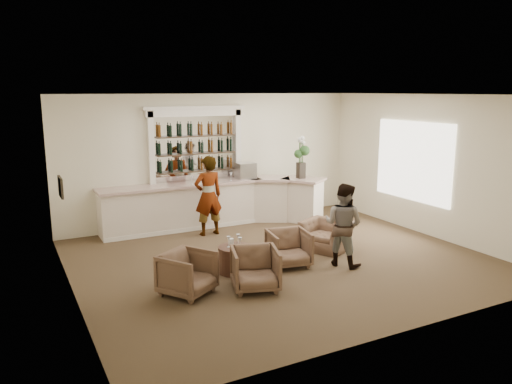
{
  "coord_description": "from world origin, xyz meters",
  "views": [
    {
      "loc": [
        -4.9,
        -8.37,
        3.38
      ],
      "look_at": [
        -0.1,
        0.9,
        1.25
      ],
      "focal_mm": 35.0,
      "sensor_mm": 36.0,
      "label": 1
    }
  ],
  "objects_px": {
    "armchair_right": "(289,248)",
    "espresso_machine": "(246,171)",
    "armchair_left": "(188,273)",
    "cocktail_table": "(235,259)",
    "guest": "(343,225)",
    "sommelier": "(208,196)",
    "bar_counter": "(216,204)",
    "armchair_far": "(326,235)",
    "armchair_center": "(255,269)",
    "flower_vase": "(301,155)"
  },
  "relations": [
    {
      "from": "armchair_right",
      "to": "espresso_machine",
      "type": "bearing_deg",
      "value": 87.93
    },
    {
      "from": "sommelier",
      "to": "espresso_machine",
      "type": "xyz_separation_m",
      "value": [
        1.34,
        0.71,
        0.4
      ]
    },
    {
      "from": "guest",
      "to": "cocktail_table",
      "type": "bearing_deg",
      "value": 45.68
    },
    {
      "from": "bar_counter",
      "to": "armchair_left",
      "type": "height_order",
      "value": "bar_counter"
    },
    {
      "from": "cocktail_table",
      "to": "espresso_machine",
      "type": "bearing_deg",
      "value": 60.73
    },
    {
      "from": "armchair_right",
      "to": "bar_counter",
      "type": "bearing_deg",
      "value": 102.34
    },
    {
      "from": "cocktail_table",
      "to": "armchair_left",
      "type": "distance_m",
      "value": 1.29
    },
    {
      "from": "guest",
      "to": "flower_vase",
      "type": "xyz_separation_m",
      "value": [
        1.09,
        3.26,
        0.93
      ]
    },
    {
      "from": "bar_counter",
      "to": "armchair_far",
      "type": "distance_m",
      "value": 3.19
    },
    {
      "from": "espresso_machine",
      "to": "cocktail_table",
      "type": "bearing_deg",
      "value": -117.58
    },
    {
      "from": "armchair_far",
      "to": "bar_counter",
      "type": "bearing_deg",
      "value": 178.56
    },
    {
      "from": "armchair_far",
      "to": "sommelier",
      "type": "bearing_deg",
      "value": -167.36
    },
    {
      "from": "armchair_center",
      "to": "armchair_far",
      "type": "bearing_deg",
      "value": 45.57
    },
    {
      "from": "armchair_right",
      "to": "armchair_far",
      "type": "bearing_deg",
      "value": 32.23
    },
    {
      "from": "sommelier",
      "to": "cocktail_table",
      "type": "bearing_deg",
      "value": 77.45
    },
    {
      "from": "cocktail_table",
      "to": "armchair_left",
      "type": "relative_size",
      "value": 0.81
    },
    {
      "from": "bar_counter",
      "to": "armchair_center",
      "type": "distance_m",
      "value": 4.26
    },
    {
      "from": "sommelier",
      "to": "armchair_left",
      "type": "xyz_separation_m",
      "value": [
        -1.65,
        -3.13,
        -0.58
      ]
    },
    {
      "from": "armchair_far",
      "to": "cocktail_table",
      "type": "bearing_deg",
      "value": -108.4
    },
    {
      "from": "cocktail_table",
      "to": "armchair_right",
      "type": "relative_size",
      "value": 0.84
    },
    {
      "from": "cocktail_table",
      "to": "flower_vase",
      "type": "height_order",
      "value": "flower_vase"
    },
    {
      "from": "armchair_left",
      "to": "cocktail_table",
      "type": "bearing_deg",
      "value": -6.56
    },
    {
      "from": "cocktail_table",
      "to": "flower_vase",
      "type": "relative_size",
      "value": 0.6
    },
    {
      "from": "armchair_right",
      "to": "armchair_center",
      "type": "bearing_deg",
      "value": -135.94
    },
    {
      "from": "guest",
      "to": "armchair_right",
      "type": "relative_size",
      "value": 2.1
    },
    {
      "from": "cocktail_table",
      "to": "sommelier",
      "type": "xyz_separation_m",
      "value": [
        0.5,
        2.56,
        0.7
      ]
    },
    {
      "from": "flower_vase",
      "to": "bar_counter",
      "type": "bearing_deg",
      "value": 165.67
    },
    {
      "from": "cocktail_table",
      "to": "sommelier",
      "type": "height_order",
      "value": "sommelier"
    },
    {
      "from": "cocktail_table",
      "to": "espresso_machine",
      "type": "distance_m",
      "value": 3.91
    },
    {
      "from": "cocktail_table",
      "to": "armchair_far",
      "type": "xyz_separation_m",
      "value": [
        2.32,
        0.34,
        0.06
      ]
    },
    {
      "from": "guest",
      "to": "armchair_far",
      "type": "relative_size",
      "value": 1.71
    },
    {
      "from": "armchair_left",
      "to": "espresso_machine",
      "type": "xyz_separation_m",
      "value": [
        2.99,
        3.85,
        0.98
      ]
    },
    {
      "from": "cocktail_table",
      "to": "bar_counter",
      "type": "bearing_deg",
      "value": 73.34
    },
    {
      "from": "armchair_left",
      "to": "armchair_far",
      "type": "bearing_deg",
      "value": -18.2
    },
    {
      "from": "armchair_center",
      "to": "flower_vase",
      "type": "bearing_deg",
      "value": 66.02
    },
    {
      "from": "sommelier",
      "to": "guest",
      "type": "relative_size",
      "value": 1.16
    },
    {
      "from": "guest",
      "to": "armchair_left",
      "type": "distance_m",
      "value": 3.23
    },
    {
      "from": "sommelier",
      "to": "armchair_center",
      "type": "bearing_deg",
      "value": 79.54
    },
    {
      "from": "armchair_far",
      "to": "flower_vase",
      "type": "relative_size",
      "value": 0.88
    },
    {
      "from": "sommelier",
      "to": "armchair_far",
      "type": "relative_size",
      "value": 1.98
    },
    {
      "from": "sommelier",
      "to": "bar_counter",
      "type": "bearing_deg",
      "value": -126.82
    },
    {
      "from": "sommelier",
      "to": "armchair_far",
      "type": "xyz_separation_m",
      "value": [
        1.83,
        -2.22,
        -0.64
      ]
    },
    {
      "from": "armchair_right",
      "to": "flower_vase",
      "type": "height_order",
      "value": "flower_vase"
    },
    {
      "from": "espresso_machine",
      "to": "armchair_right",
      "type": "bearing_deg",
      "value": -100.68
    },
    {
      "from": "espresso_machine",
      "to": "guest",
      "type": "bearing_deg",
      "value": -85.25
    },
    {
      "from": "cocktail_table",
      "to": "armchair_center",
      "type": "distance_m",
      "value": 0.92
    },
    {
      "from": "bar_counter",
      "to": "armchair_right",
      "type": "relative_size",
      "value": 7.34
    },
    {
      "from": "sommelier",
      "to": "armchair_left",
      "type": "relative_size",
      "value": 2.36
    },
    {
      "from": "cocktail_table",
      "to": "guest",
      "type": "relative_size",
      "value": 0.4
    },
    {
      "from": "armchair_center",
      "to": "espresso_machine",
      "type": "relative_size",
      "value": 1.72
    }
  ]
}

